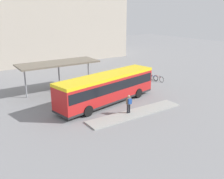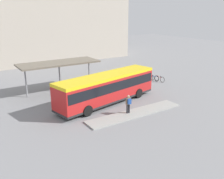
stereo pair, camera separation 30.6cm
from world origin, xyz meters
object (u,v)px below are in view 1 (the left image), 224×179
(city_bus, at_px, (107,87))
(bicycle_red, at_px, (159,79))
(bicycle_black, at_px, (149,77))
(pedestrian_waiting, at_px, (129,103))
(bicycle_yellow, at_px, (147,75))
(bicycle_blue, at_px, (153,78))
(potted_planter_near_shelter, at_px, (90,88))

(city_bus, bearing_deg, bicycle_red, 5.56)
(bicycle_black, bearing_deg, pedestrian_waiting, 122.61)
(bicycle_black, bearing_deg, bicycle_yellow, -31.68)
(bicycle_blue, relative_size, bicycle_yellow, 1.06)
(pedestrian_waiting, height_order, bicycle_red, pedestrian_waiting)
(bicycle_blue, bearing_deg, city_bus, -76.53)
(pedestrian_waiting, relative_size, bicycle_black, 1.12)
(potted_planter_near_shelter, bearing_deg, bicycle_red, -4.32)
(city_bus, height_order, bicycle_blue, city_bus)
(bicycle_red, distance_m, bicycle_black, 1.56)
(bicycle_blue, xyz_separation_m, bicycle_yellow, (0.35, 1.52, -0.02))
(bicycle_blue, bearing_deg, bicycle_red, 16.38)
(bicycle_red, bearing_deg, bicycle_blue, 20.39)
(bicycle_red, height_order, bicycle_yellow, bicycle_red)
(bicycle_black, xyz_separation_m, potted_planter_near_shelter, (-9.84, -0.75, 0.31))
(bicycle_blue, distance_m, bicycle_yellow, 1.56)
(pedestrian_waiting, xyz_separation_m, bicycle_yellow, (10.32, 9.04, -0.76))
(bicycle_yellow, bearing_deg, pedestrian_waiting, -44.61)
(bicycle_yellow, distance_m, potted_planter_near_shelter, 10.30)
(pedestrian_waiting, xyz_separation_m, potted_planter_near_shelter, (0.13, 7.52, -0.47))
(city_bus, height_order, pedestrian_waiting, city_bus)
(bicycle_blue, relative_size, bicycle_black, 1.13)
(bicycle_blue, relative_size, potted_planter_near_shelter, 1.42)
(potted_planter_near_shelter, bearing_deg, bicycle_blue, -0.05)
(bicycle_black, height_order, potted_planter_near_shelter, potted_planter_near_shelter)
(bicycle_red, height_order, potted_planter_near_shelter, potted_planter_near_shelter)
(pedestrian_waiting, bearing_deg, bicycle_red, -47.68)
(bicycle_yellow, bearing_deg, bicycle_blue, -8.91)
(city_bus, distance_m, bicycle_yellow, 11.79)
(pedestrian_waiting, bearing_deg, city_bus, 9.65)
(bicycle_blue, distance_m, bicycle_black, 0.76)
(city_bus, bearing_deg, bicycle_black, 13.65)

